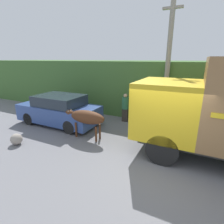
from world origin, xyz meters
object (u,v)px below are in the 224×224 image
utility_pole (168,61)px  roadside_rock (16,139)px  parked_suv (59,110)px  brown_cow (86,117)px  pedestrian_on_hill (125,107)px

utility_pole → roadside_rock: 7.68m
utility_pole → roadside_rock: (-5.01, -4.95, -3.06)m
parked_suv → utility_pole: utility_pole is taller
brown_cow → roadside_rock: (-2.25, -1.84, -0.72)m
parked_suv → pedestrian_on_hill: bearing=36.4°
brown_cow → roadside_rock: 3.00m
brown_cow → pedestrian_on_hill: size_ratio=1.27×
utility_pole → roadside_rock: utility_pole is taller
parked_suv → pedestrian_on_hill: pedestrian_on_hill is taller
parked_suv → pedestrian_on_hill: size_ratio=2.77×
parked_suv → utility_pole: size_ratio=0.69×
utility_pole → roadside_rock: bearing=-135.3°
roadside_rock → parked_suv: bearing=91.3°
brown_cow → utility_pole: (2.76, 3.11, 2.33)m
parked_suv → utility_pole: 6.11m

